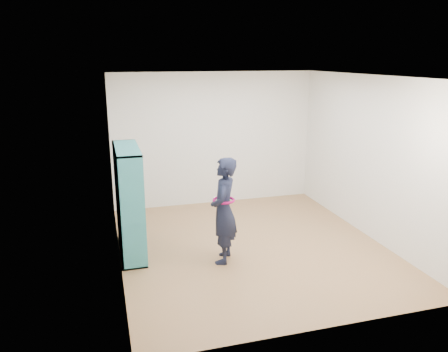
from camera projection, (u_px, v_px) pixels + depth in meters
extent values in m
plane|color=#9A7046|center=(251.00, 246.00, 6.84)|extent=(4.50, 4.50, 0.00)
plane|color=white|center=(254.00, 76.00, 6.15)|extent=(4.50, 4.50, 0.00)
cube|color=silver|center=(115.00, 175.00, 5.97)|extent=(0.02, 4.50, 2.60)
cube|color=silver|center=(370.00, 157.00, 7.02)|extent=(0.02, 4.50, 2.60)
cube|color=silver|center=(214.00, 139.00, 8.58)|extent=(4.00, 0.02, 2.60)
cube|color=silver|center=(327.00, 217.00, 4.41)|extent=(4.00, 0.02, 2.60)
cube|color=teal|center=(132.00, 215.00, 5.88)|extent=(0.35, 0.03, 1.62)
cube|color=teal|center=(127.00, 190.00, 6.98)|extent=(0.35, 0.03, 1.62)
cube|color=teal|center=(132.00, 251.00, 6.64)|extent=(0.35, 1.22, 0.03)
cube|color=teal|center=(126.00, 148.00, 6.22)|extent=(0.35, 1.22, 0.03)
cube|color=teal|center=(118.00, 202.00, 6.39)|extent=(0.03, 1.22, 1.62)
cube|color=teal|center=(130.00, 205.00, 6.25)|extent=(0.33, 0.03, 1.57)
cube|color=teal|center=(128.00, 197.00, 6.61)|extent=(0.33, 0.03, 1.57)
cube|color=teal|center=(131.00, 226.00, 6.54)|extent=(0.33, 1.16, 0.03)
cube|color=teal|center=(129.00, 201.00, 6.43)|extent=(0.33, 1.16, 0.03)
cube|color=teal|center=(128.00, 176.00, 6.33)|extent=(0.33, 1.16, 0.03)
cube|color=beige|center=(136.00, 258.00, 6.26)|extent=(0.22, 0.14, 0.09)
cube|color=black|center=(135.00, 229.00, 6.10)|extent=(0.18, 0.16, 0.22)
cube|color=maroon|center=(133.00, 201.00, 5.98)|extent=(0.18, 0.16, 0.27)
cube|color=silver|center=(131.00, 180.00, 5.96)|extent=(0.22, 0.14, 0.06)
cube|color=navy|center=(134.00, 242.00, 6.55)|extent=(0.18, 0.16, 0.27)
cube|color=brown|center=(132.00, 217.00, 6.45)|extent=(0.18, 0.16, 0.30)
cube|color=#BFB28C|center=(130.00, 199.00, 6.42)|extent=(0.22, 0.14, 0.06)
cube|color=#26594C|center=(129.00, 166.00, 6.24)|extent=(0.18, 0.16, 0.29)
cube|color=beige|center=(132.00, 234.00, 6.92)|extent=(0.18, 0.16, 0.24)
cube|color=black|center=(130.00, 215.00, 6.88)|extent=(0.22, 0.14, 0.06)
cube|color=maroon|center=(129.00, 186.00, 6.71)|extent=(0.18, 0.16, 0.26)
cube|color=silver|center=(128.00, 161.00, 6.60)|extent=(0.18, 0.16, 0.26)
imported|color=black|center=(224.00, 211.00, 6.16)|extent=(0.56, 0.66, 1.53)
torus|color=#A70C5D|center=(224.00, 200.00, 6.12)|extent=(0.42, 0.42, 0.04)
cube|color=silver|center=(215.00, 202.00, 6.23)|extent=(0.03, 0.12, 0.15)
cube|color=black|center=(215.00, 202.00, 6.23)|extent=(0.03, 0.11, 0.14)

